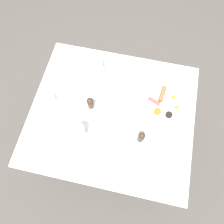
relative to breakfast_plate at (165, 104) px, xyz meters
The scene contains 14 objects.
ground_plane 0.85m from the breakfast_plate, 67.97° to the right, with size 8.00×8.00×0.00m, color #4C4742.
table 0.37m from the breakfast_plate, 67.97° to the right, with size 0.94×1.07×0.76m.
breakfast_plate is the anchor object (origin of this frame).
teapot_near 0.56m from the breakfast_plate, 107.01° to the right, with size 0.13×0.22×0.13m.
teacup_with_saucer_left 0.49m from the breakfast_plate, 40.31° to the right, with size 0.16×0.16×0.06m.
teacup_with_saucer_right 0.77m from the breakfast_plate, 79.34° to the right, with size 0.16×0.16×0.06m.
water_glass_tall 0.60m from the breakfast_plate, 56.77° to the right, with size 0.07×0.07×0.15m.
creamer_jug 0.22m from the breakfast_plate, 146.72° to the left, with size 0.09×0.06×0.06m.
pepper_grinder 0.30m from the breakfast_plate, 24.29° to the right, with size 0.04×0.04×0.11m.
salt_grinder 0.50m from the breakfast_plate, 76.28° to the right, with size 0.04×0.04×0.11m.
napkin_folded 0.78m from the breakfast_plate, 63.00° to the right, with size 0.19×0.16×0.01m.
fork_by_plate 0.45m from the breakfast_plate, ahead, with size 0.04×0.19×0.00m.
knife_by_plate 0.30m from the breakfast_plate, 64.76° to the right, with size 0.22×0.04×0.00m.
spoon_for_tea 0.30m from the breakfast_plate, 123.11° to the right, with size 0.03×0.14×0.00m.
Camera 1 is at (0.52, 0.11, 2.09)m, focal length 35.00 mm.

